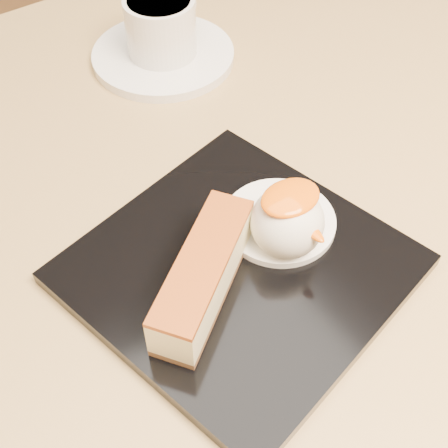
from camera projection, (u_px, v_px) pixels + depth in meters
table at (235, 306)px, 0.65m from camera, size 0.80×0.80×0.72m
dessert_plate at (239, 269)px, 0.48m from camera, size 0.26×0.26×0.01m
cheesecake at (204, 275)px, 0.44m from camera, size 0.12×0.10×0.04m
cream_smear at (279, 221)px, 0.50m from camera, size 0.09×0.09×0.01m
ice_cream_scoop at (287, 222)px, 0.46m from camera, size 0.06×0.06×0.06m
mango_sauce at (290, 198)px, 0.45m from camera, size 0.05×0.04×0.01m
mint_sprig at (232, 215)px, 0.49m from camera, size 0.03×0.02×0.00m
saucer at (163, 55)px, 0.66m from camera, size 0.15×0.15×0.01m
coffee_cup at (162, 25)px, 0.63m from camera, size 0.09×0.07×0.06m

